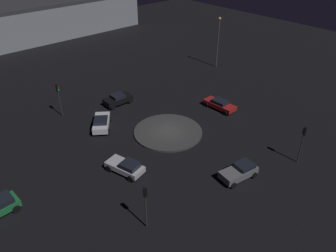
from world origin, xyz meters
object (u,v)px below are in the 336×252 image
Objects in this scene: traffic_light_southeast at (59,94)px; traffic_light_northwest at (303,138)px; traffic_light_northeast at (145,199)px; streetlamp_southwest at (218,37)px; store_building at (51,17)px; car_silver at (126,167)px; car_red at (220,104)px; car_black at (118,99)px; car_grey at (239,171)px; car_white at (101,123)px.

traffic_light_southeast is 29.12m from traffic_light_northwest.
traffic_light_northeast is 21.98m from traffic_light_southeast.
streetlamp_southwest reaches higher than store_building.
store_building reaches higher than car_silver.
traffic_light_northeast is at bearing -67.01° from car_red.
traffic_light_northwest is (2.83, 13.14, 2.40)m from car_red.
car_black is 22.44m from traffic_light_northeast.
car_grey is 0.48× the size of streetlamp_southwest.
car_white reaches higher than car_red.
streetlamp_southwest reaches higher than traffic_light_southeast.
car_grey is 24.24m from traffic_light_southeast.
car_grey is at bearing 81.94° from store_building.
streetlamp_southwest is at bearing -56.16° from traffic_light_northwest.
traffic_light_northwest is at bearing 167.80° from car_grey.
car_white is at bearing -63.94° from car_grey.
car_red is 47.77m from store_building.
traffic_light_southeast is 0.53× the size of streetlamp_southwest.
traffic_light_northwest reaches higher than car_grey.
car_grey is at bearing -43.48° from car_red.
traffic_light_southeast is at bearing -4.26° from streetlamp_southwest.
car_white is 1.00× the size of traffic_light_southeast.
traffic_light_southeast is at bearing 165.37° from car_black.
car_red is (-9.40, -10.53, -0.07)m from car_grey.
car_white is 1.05× the size of car_silver.
car_white is 43.45m from store_building.
traffic_light_northeast is at bearing 52.12° from traffic_light_northwest.
car_silver is at bearing 72.16° from store_building.
car_white is at bearing 71.99° from store_building.
car_silver is 31.54m from streetlamp_southwest.
store_building reaches higher than car_black.
traffic_light_northeast is (10.73, -1.27, 2.34)m from car_grey.
car_white is 6.80m from traffic_light_southeast.
traffic_light_northeast is at bearing 32.04° from streetlamp_southwest.
traffic_light_southeast reaches higher than car_white.
store_building is at bearing 78.90° from car_black.
traffic_light_northwest is (-17.31, 3.87, -0.00)m from traffic_light_northeast.
car_black is 20.84m from car_grey.
car_black is 7.99m from traffic_light_southeast.
car_black is 0.87× the size of car_red.
streetlamp_southwest is (-25.73, -3.88, 4.39)m from car_white.
car_black reaches higher than car_red.
car_white is 16.89m from traffic_light_northeast.
traffic_light_northwest is at bearing 88.44° from store_building.
car_silver is 18.14m from traffic_light_northwest.
traffic_light_northwest is 27.47m from streetlamp_southwest.
car_white is 22.95m from traffic_light_northwest.
car_white is 1.03× the size of traffic_light_northwest.
store_building is at bearing -32.70° from car_silver.
traffic_light_northeast is (2.88, 6.85, 2.36)m from car_silver.
traffic_light_southeast reaches higher than car_grey.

